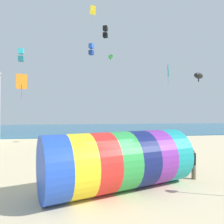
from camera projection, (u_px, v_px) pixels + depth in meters
ground_plane at (104, 192)px, 9.32m from camera, size 120.00×120.00×0.00m
sea at (84, 128)px, 50.38m from camera, size 120.00×40.00×0.10m
giant_inflatable_tube at (119, 160)px, 9.66m from camera, size 7.74×4.88×2.77m
kite_handler at (194, 164)px, 11.15m from camera, size 0.39×0.42×1.67m
kite_blue_box at (91, 49)px, 23.08m from camera, size 0.66×0.66×1.36m
kite_cyan_diamond at (168, 71)px, 27.19m from camera, size 0.48×1.12×2.81m
kite_black_box at (105, 32)px, 25.12m from camera, size 0.70×0.70×1.51m
kite_green_parafoil at (111, 56)px, 23.53m from camera, size 0.84×1.32×0.68m
kite_cyan_box at (21, 55)px, 20.48m from camera, size 0.51×0.51×1.39m
kite_black_parafoil at (199, 76)px, 15.37m from camera, size 1.44×1.30×0.75m
kite_orange_diamond at (22, 82)px, 20.34m from camera, size 1.03×0.44×2.55m
kite_yellow_diamond at (93, 10)px, 23.74m from camera, size 0.74×0.50×1.65m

